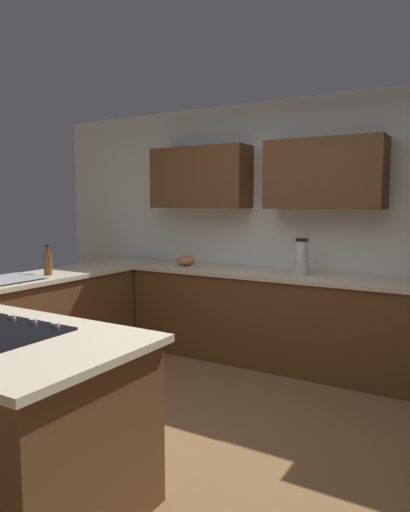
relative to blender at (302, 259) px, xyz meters
name	(u,v)px	position (x,y,z in m)	size (l,w,h in m)	color
ground_plane	(175,435)	(0.25, 1.74, -1.05)	(14.00, 14.00, 0.00)	brown
wall_back	(283,217)	(0.32, -0.31, 0.38)	(6.00, 0.44, 2.60)	silver
lower_cabinets_back	(265,319)	(0.35, 0.02, -0.62)	(2.80, 0.60, 0.86)	brown
countertop_back	(266,274)	(0.35, 0.02, -0.17)	(2.84, 0.64, 0.04)	beige
lower_cabinets_side	(51,322)	(2.07, 1.19, -0.62)	(0.60, 2.90, 0.86)	brown
countertop_side	(50,276)	(2.07, 1.19, -0.17)	(0.64, 2.94, 0.04)	beige
blender	(302,259)	(0.00, 0.00, 0.00)	(0.15, 0.15, 0.34)	silver
mixing_bowl	(186,260)	(1.30, 0.00, -0.09)	(0.20, 0.20, 0.11)	#CC724C
dish_soap_bottle	(48,263)	(2.02, 1.25, -0.03)	(0.08, 0.08, 0.28)	brown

